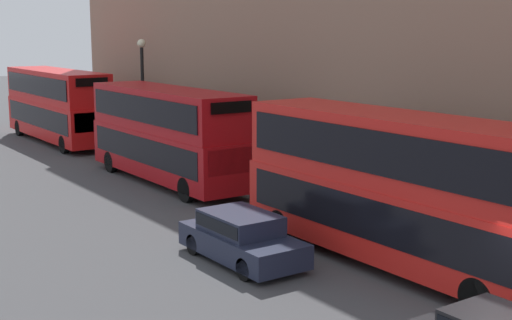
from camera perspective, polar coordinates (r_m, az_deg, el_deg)
name	(u,v)px	position (r m, az deg, el deg)	size (l,w,h in m)	color
bus_leading	(395,184)	(20.61, 11.10, -1.87)	(2.59, 10.98, 4.39)	red
bus_second_in_queue	(167,131)	(31.68, -7.12, 2.31)	(2.59, 10.57, 4.20)	#A80F14
bus_third_in_queue	(57,103)	(44.61, -15.64, 4.43)	(2.59, 11.41, 4.36)	red
car_hatchback	(242,236)	(20.99, -1.16, -6.10)	(1.87, 4.33, 1.45)	#1E2338
street_lamp	(143,84)	(38.37, -9.06, 5.99)	(0.44, 0.44, 6.24)	black
pedestrian	(180,148)	(36.36, -6.13, 0.94)	(0.36, 0.36, 1.73)	#334C6B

